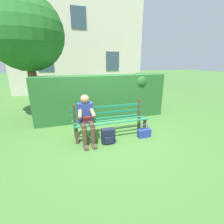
% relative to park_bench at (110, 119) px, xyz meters
% --- Properties ---
extents(ground, '(60.00, 60.00, 0.00)m').
position_rel_park_bench_xyz_m(ground, '(0.00, 0.07, -0.46)').
color(ground, '#3D6B2D').
extents(park_bench, '(2.05, 0.50, 0.93)m').
position_rel_park_bench_xyz_m(park_bench, '(0.00, 0.00, 0.00)').
color(park_bench, '#4C3828').
rests_on(park_bench, ground).
extents(person_seated, '(0.44, 0.73, 1.20)m').
position_rel_park_bench_xyz_m(person_seated, '(0.67, 0.17, 0.19)').
color(person_seated, navy).
rests_on(person_seated, ground).
extents(hedge_backdrop, '(4.52, 0.76, 1.61)m').
position_rel_park_bench_xyz_m(hedge_backdrop, '(-0.17, -1.43, 0.35)').
color(hedge_backdrop, '#265B28').
rests_on(hedge_backdrop, ground).
extents(tree, '(2.56, 2.44, 4.08)m').
position_rel_park_bench_xyz_m(tree, '(2.23, -2.43, 2.34)').
color(tree, brown).
rests_on(tree, ground).
extents(building_facade, '(8.39, 3.05, 7.15)m').
position_rel_park_bench_xyz_m(building_facade, '(-0.15, -8.22, 3.11)').
color(building_facade, beige).
rests_on(building_facade, ground).
extents(backpack, '(0.33, 0.25, 0.38)m').
position_rel_park_bench_xyz_m(backpack, '(0.19, 0.44, -0.27)').
color(backpack, '#191E33').
rests_on(backpack, ground).
extents(handbag, '(0.36, 0.14, 0.38)m').
position_rel_park_bench_xyz_m(handbag, '(-0.84, 0.42, -0.33)').
color(handbag, navy).
rests_on(handbag, ground).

